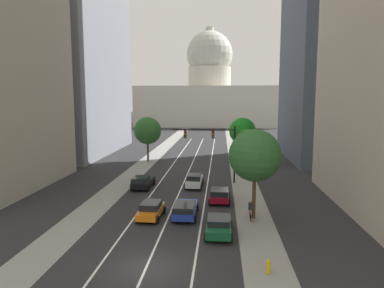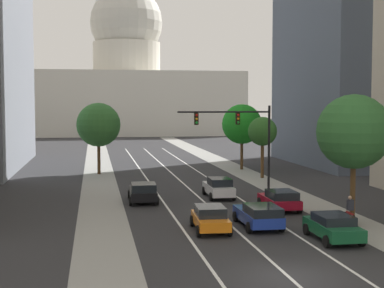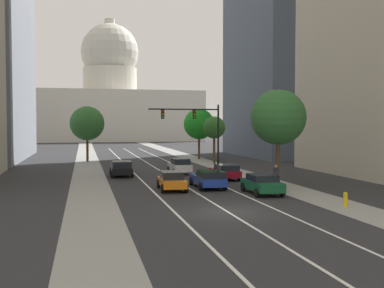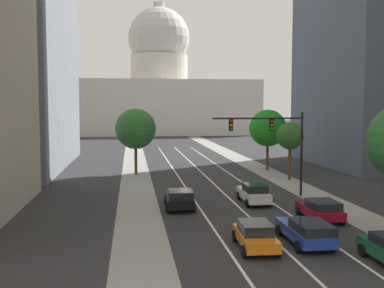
{
  "view_description": "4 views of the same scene",
  "coord_description": "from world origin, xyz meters",
  "px_view_note": "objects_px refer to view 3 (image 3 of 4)",
  "views": [
    {
      "loc": [
        4.54,
        -20.77,
        10.5
      ],
      "look_at": [
        0.42,
        29.95,
        3.87
      ],
      "focal_mm": 33.47,
      "sensor_mm": 36.0,
      "label": 1
    },
    {
      "loc": [
        -7.98,
        -22.47,
        7.24
      ],
      "look_at": [
        1.41,
        32.14,
        3.35
      ],
      "focal_mm": 53.61,
      "sensor_mm": 36.0,
      "label": 2
    },
    {
      "loc": [
        -7.98,
        -24.98,
        5.04
      ],
      "look_at": [
        2.78,
        20.48,
        2.98
      ],
      "focal_mm": 43.01,
      "sensor_mm": 36.0,
      "label": 3
    },
    {
      "loc": [
        -7.98,
        -14.15,
        7.56
      ],
      "look_at": [
        -2.22,
        29.22,
        3.98
      ],
      "focal_mm": 43.01,
      "sensor_mm": 36.0,
      "label": 4
    }
  ],
  "objects_px": {
    "car_green": "(262,184)",
    "fire_hydrant": "(345,199)",
    "traffic_signal_mast": "(197,123)",
    "cyclist": "(276,176)",
    "capitol_building": "(110,102)",
    "car_black": "(121,168)",
    "car_orange": "(172,180)",
    "car_crimson": "(225,171)",
    "street_tree_near_right": "(214,128)",
    "car_white": "(180,166)",
    "street_tree_mid_left": "(87,123)",
    "street_tree_mid_right": "(199,124)",
    "street_tree_far_right": "(278,117)",
    "car_blue": "(208,178)"
  },
  "relations": [
    {
      "from": "car_green",
      "to": "fire_hydrant",
      "type": "distance_m",
      "value": 6.68
    },
    {
      "from": "traffic_signal_mast",
      "to": "cyclist",
      "type": "distance_m",
      "value": 14.37
    },
    {
      "from": "capitol_building",
      "to": "cyclist",
      "type": "distance_m",
      "value": 107.6
    },
    {
      "from": "car_black",
      "to": "car_orange",
      "type": "xyz_separation_m",
      "value": [
        2.99,
        -10.11,
        -0.03
      ]
    },
    {
      "from": "capitol_building",
      "to": "car_black",
      "type": "bearing_deg",
      "value": -92.64
    },
    {
      "from": "traffic_signal_mast",
      "to": "car_black",
      "type": "bearing_deg",
      "value": -156.97
    },
    {
      "from": "car_orange",
      "to": "cyclist",
      "type": "xyz_separation_m",
      "value": [
        8.65,
        0.34,
        0.1
      ]
    },
    {
      "from": "car_black",
      "to": "car_crimson",
      "type": "relative_size",
      "value": 1.09
    },
    {
      "from": "car_crimson",
      "to": "car_orange",
      "type": "relative_size",
      "value": 1.02
    },
    {
      "from": "street_tree_near_right",
      "to": "traffic_signal_mast",
      "type": "bearing_deg",
      "value": -117.18
    },
    {
      "from": "fire_hydrant",
      "to": "cyclist",
      "type": "relative_size",
      "value": 0.53
    },
    {
      "from": "car_white",
      "to": "street_tree_mid_left",
      "type": "relative_size",
      "value": 0.62
    },
    {
      "from": "street_tree_mid_right",
      "to": "cyclist",
      "type": "bearing_deg",
      "value": -91.82
    },
    {
      "from": "car_black",
      "to": "fire_hydrant",
      "type": "relative_size",
      "value": 5.08
    },
    {
      "from": "fire_hydrant",
      "to": "street_tree_mid_right",
      "type": "relative_size",
      "value": 0.13
    },
    {
      "from": "traffic_signal_mast",
      "to": "car_orange",
      "type": "bearing_deg",
      "value": -111.52
    },
    {
      "from": "cyclist",
      "to": "street_tree_far_right",
      "type": "bearing_deg",
      "value": -40.82
    },
    {
      "from": "car_green",
      "to": "street_tree_mid_left",
      "type": "relative_size",
      "value": 0.58
    },
    {
      "from": "capitol_building",
      "to": "car_orange",
      "type": "distance_m",
      "value": 107.72
    },
    {
      "from": "car_crimson",
      "to": "cyclist",
      "type": "height_order",
      "value": "cyclist"
    },
    {
      "from": "car_crimson",
      "to": "fire_hydrant",
      "type": "bearing_deg",
      "value": -168.03
    },
    {
      "from": "car_blue",
      "to": "car_black",
      "type": "distance_m",
      "value": 11.45
    },
    {
      "from": "car_black",
      "to": "traffic_signal_mast",
      "type": "relative_size",
      "value": 0.6
    },
    {
      "from": "capitol_building",
      "to": "car_blue",
      "type": "distance_m",
      "value": 107.38
    },
    {
      "from": "street_tree_near_right",
      "to": "street_tree_mid_right",
      "type": "bearing_deg",
      "value": 91.03
    },
    {
      "from": "car_orange",
      "to": "car_green",
      "type": "bearing_deg",
      "value": -116.86
    },
    {
      "from": "fire_hydrant",
      "to": "car_blue",
      "type": "bearing_deg",
      "value": 121.7
    },
    {
      "from": "car_crimson",
      "to": "capitol_building",
      "type": "bearing_deg",
      "value": 2.99
    },
    {
      "from": "car_black",
      "to": "traffic_signal_mast",
      "type": "xyz_separation_m",
      "value": [
        8.38,
        3.56,
        4.29
      ]
    },
    {
      "from": "fire_hydrant",
      "to": "street_tree_far_right",
      "type": "bearing_deg",
      "value": 89.93
    },
    {
      "from": "car_orange",
      "to": "fire_hydrant",
      "type": "height_order",
      "value": "car_orange"
    },
    {
      "from": "car_green",
      "to": "car_white",
      "type": "relative_size",
      "value": 0.94
    },
    {
      "from": "car_orange",
      "to": "street_tree_far_right",
      "type": "xyz_separation_m",
      "value": [
        8.96,
        0.68,
        4.81
      ]
    },
    {
      "from": "traffic_signal_mast",
      "to": "cyclist",
      "type": "relative_size",
      "value": 4.49
    },
    {
      "from": "street_tree_mid_left",
      "to": "street_tree_far_right",
      "type": "height_order",
      "value": "street_tree_far_right"
    },
    {
      "from": "car_green",
      "to": "cyclist",
      "type": "relative_size",
      "value": 2.47
    },
    {
      "from": "cyclist",
      "to": "street_tree_far_right",
      "type": "distance_m",
      "value": 4.73
    },
    {
      "from": "car_green",
      "to": "street_tree_near_right",
      "type": "relative_size",
      "value": 0.71
    },
    {
      "from": "car_crimson",
      "to": "street_tree_near_right",
      "type": "xyz_separation_m",
      "value": [
        3.76,
        16.66,
        3.77
      ]
    },
    {
      "from": "car_blue",
      "to": "car_black",
      "type": "relative_size",
      "value": 1.02
    },
    {
      "from": "capitol_building",
      "to": "traffic_signal_mast",
      "type": "distance_m",
      "value": 93.8
    },
    {
      "from": "cyclist",
      "to": "street_tree_near_right",
      "type": "distance_m",
      "value": 22.07
    },
    {
      "from": "street_tree_far_right",
      "to": "car_blue",
      "type": "bearing_deg",
      "value": -176.7
    },
    {
      "from": "car_white",
      "to": "traffic_signal_mast",
      "type": "height_order",
      "value": "traffic_signal_mast"
    },
    {
      "from": "capitol_building",
      "to": "street_tree_mid_right",
      "type": "distance_m",
      "value": 78.4
    },
    {
      "from": "car_black",
      "to": "car_crimson",
      "type": "xyz_separation_m",
      "value": [
        8.93,
        -4.7,
        -0.04
      ]
    },
    {
      "from": "car_orange",
      "to": "car_crimson",
      "type": "bearing_deg",
      "value": -44.97
    },
    {
      "from": "fire_hydrant",
      "to": "street_tree_far_right",
      "type": "height_order",
      "value": "street_tree_far_right"
    },
    {
      "from": "car_blue",
      "to": "street_tree_far_right",
      "type": "bearing_deg",
      "value": -86.4
    },
    {
      "from": "cyclist",
      "to": "street_tree_mid_left",
      "type": "distance_m",
      "value": 31.52
    }
  ]
}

